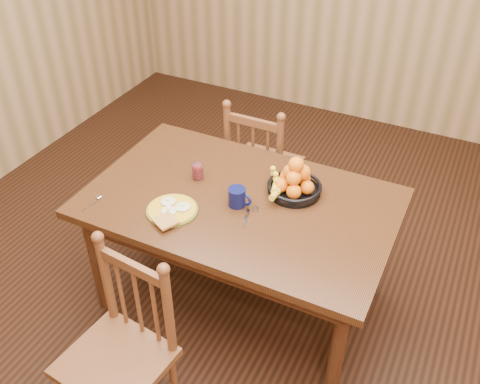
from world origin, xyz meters
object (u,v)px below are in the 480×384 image
at_px(coffee_mug, 238,197).
at_px(dining_table, 240,212).
at_px(chair_near, 121,353).
at_px(fruit_bowl, 293,183).
at_px(chair_far, 262,167).
at_px(breakfast_plate, 172,210).

bearing_deg(coffee_mug, dining_table, 101.56).
xyz_separation_m(chair_near, fruit_bowl, (0.37, 1.08, 0.35)).
relative_size(dining_table, chair_near, 1.68).
distance_m(chair_far, fruit_bowl, 0.76).
xyz_separation_m(dining_table, breakfast_plate, (-0.26, -0.24, 0.10)).
height_order(breakfast_plate, fruit_bowl, fruit_bowl).
relative_size(dining_table, breakfast_plate, 5.24).
distance_m(dining_table, coffee_mug, 0.14).
height_order(dining_table, breakfast_plate, breakfast_plate).
bearing_deg(fruit_bowl, coffee_mug, -133.78).
bearing_deg(chair_near, dining_table, 86.76).
relative_size(chair_far, fruit_bowl, 2.95).
bearing_deg(chair_far, breakfast_plate, 85.72).
distance_m(chair_far, breakfast_plate, 1.00).
bearing_deg(coffee_mug, breakfast_plate, -144.16).
height_order(chair_near, fruit_bowl, fruit_bowl).
distance_m(chair_far, coffee_mug, 0.85).
relative_size(chair_near, breakfast_plate, 3.12).
distance_m(dining_table, chair_far, 0.76).
xyz_separation_m(breakfast_plate, coffee_mug, (0.27, 0.20, 0.04)).
xyz_separation_m(breakfast_plate, fruit_bowl, (0.49, 0.42, 0.05)).
height_order(dining_table, coffee_mug, coffee_mug).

